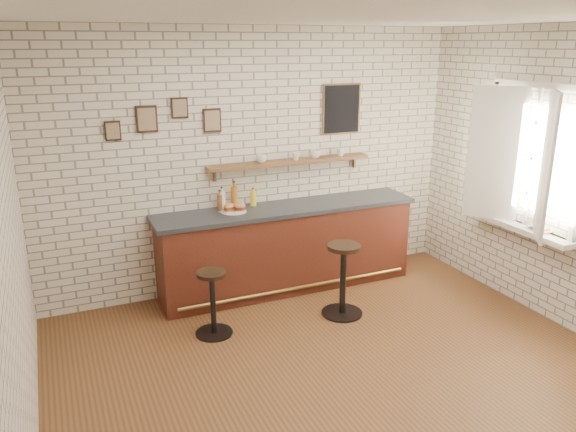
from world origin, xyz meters
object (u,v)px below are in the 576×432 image
sandwich_plate (234,211)px  condiment_bottle_yellow (253,198)px  bar_stool_left (213,301)px  shelf_cup_b (296,156)px  bar_counter (287,247)px  bitters_bottle_brown (220,202)px  bitters_bottle_amber (234,197)px  bar_stool_right (343,277)px  book_upper (534,228)px  shelf_cup_c (315,154)px  bitters_bottle_white (222,200)px  shelf_cup_a (262,159)px  shelf_cup_d (341,152)px  ciabatta_sandwich (235,207)px  book_lower (536,231)px

sandwich_plate → condiment_bottle_yellow: (0.29, 0.15, 0.08)m
bar_stool_left → shelf_cup_b: bearing=35.4°
bar_counter → bitters_bottle_brown: size_ratio=13.53×
bitters_bottle_amber → bar_stool_right: bitters_bottle_amber is taller
sandwich_plate → condiment_bottle_yellow: bearing=27.3°
book_upper → shelf_cup_b: bearing=131.2°
bitters_bottle_brown → shelf_cup_c: size_ratio=1.91×
bitters_bottle_white → bar_stool_left: size_ratio=0.38×
bar_counter → shelf_cup_a: size_ratio=25.42×
shelf_cup_b → condiment_bottle_yellow: bearing=102.6°
condiment_bottle_yellow → shelf_cup_a: (0.12, 0.02, 0.45)m
bar_stool_left → shelf_cup_b: (1.33, 0.94, 1.18)m
shelf_cup_c → book_upper: bearing=-147.2°
shelf_cup_d → ciabatta_sandwich: bearing=173.0°
ciabatta_sandwich → bitters_bottle_white: bearing=122.4°
book_lower → bar_counter: bearing=145.9°
sandwich_plate → shelf_cup_c: bearing=8.7°
bar_stool_left → bitters_bottle_white: bearing=66.1°
shelf_cup_d → book_upper: size_ratio=0.44×
sandwich_plate → book_lower: 3.22m
bar_counter → condiment_bottle_yellow: (-0.35, 0.18, 0.59)m
bitters_bottle_white → shelf_cup_d: shelf_cup_d is taller
ciabatta_sandwich → shelf_cup_b: 0.97m
sandwich_plate → bar_stool_right: bearing=-45.4°
bar_stool_left → shelf_cup_a: (0.90, 0.94, 1.19)m
bitters_bottle_white → shelf_cup_d: size_ratio=2.62×
sandwich_plate → bitters_bottle_amber: 0.20m
sandwich_plate → bitters_bottle_amber: (0.06, 0.15, 0.12)m
bar_counter → shelf_cup_b: bearing=45.5°
bar_stool_left → shelf_cup_b: 2.01m
shelf_cup_a → bitters_bottle_brown: bearing=172.4°
sandwich_plate → bitters_bottle_white: bearing=119.2°
bar_counter → shelf_cup_d: 1.32m
bitters_bottle_white → shelf_cup_a: size_ratio=2.11×
condiment_bottle_yellow → book_lower: (2.46, -1.83, -0.16)m
shelf_cup_a → bar_counter: bearing=-50.6°
bar_stool_left → book_upper: size_ratio=3.05×
ciabatta_sandwich → bitters_bottle_brown: 0.20m
shelf_cup_c → book_upper: size_ratio=0.54×
bar_counter → bar_stool_left: (-1.13, -0.74, -0.14)m
bar_counter → bar_stool_right: bearing=-73.3°
bar_counter → bitters_bottle_amber: bitters_bottle_amber is taller
book_lower → book_upper: 0.04m
condiment_bottle_yellow → ciabatta_sandwich: bearing=-151.8°
shelf_cup_b → book_lower: bearing=-123.4°
bar_stool_left → ciabatta_sandwich: bearing=57.0°
sandwich_plate → shelf_cup_b: (0.83, 0.17, 0.53)m
bar_counter → ciabatta_sandwich: ciabatta_sandwich is taller
shelf_cup_c → book_lower: 2.56m
shelf_cup_b → shelf_cup_a: bearing=100.7°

